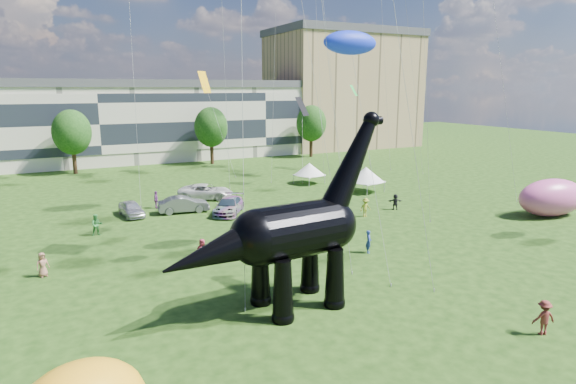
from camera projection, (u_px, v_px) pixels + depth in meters
name	position (u px, v px, depth m)	size (l,w,h in m)	color
ground	(371.00, 305.00, 26.65)	(220.00, 220.00, 0.00)	#16330C
terrace_row	(96.00, 125.00, 76.01)	(78.00, 11.00, 12.00)	beige
apartment_block	(342.00, 92.00, 98.63)	(28.00, 18.00, 22.00)	tan
tree_mid_left	(71.00, 129.00, 66.33)	(5.20, 5.20, 9.44)	#382314
tree_mid_right	(211.00, 124.00, 75.11)	(5.20, 5.20, 9.44)	#382314
tree_far_right	(311.00, 120.00, 83.01)	(5.20, 5.20, 9.44)	#382314
dinosaur_sculpture	(288.00, 235.00, 25.59)	(13.38, 3.93, 10.91)	black
car_silver	(131.00, 209.00, 45.06)	(1.69, 4.21, 1.43)	silver
car_grey	(184.00, 204.00, 46.39)	(1.68, 4.81, 1.59)	slate
car_white	(206.00, 192.00, 52.06)	(2.70, 5.85, 1.63)	silver
car_dark	(229.00, 206.00, 45.96)	(2.19, 5.39, 1.56)	#595960
gazebo_near	(366.00, 174.00, 55.39)	(5.07, 5.07, 2.90)	white
gazebo_far	(309.00, 169.00, 60.27)	(4.61, 4.61, 2.61)	white
inflatable_pink	(552.00, 197.00, 44.99)	(7.06, 3.53, 3.53)	#DC55A0
visitors	(251.00, 227.00, 38.61)	(46.04, 41.17, 1.80)	#2C6F6D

